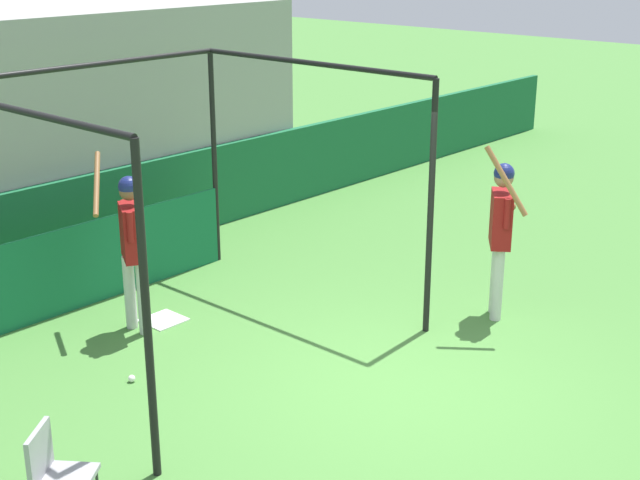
# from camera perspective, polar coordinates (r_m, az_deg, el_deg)

# --- Properties ---
(ground_plane) EXTENTS (60.00, 60.00, 0.00)m
(ground_plane) POSITION_cam_1_polar(r_m,az_deg,el_deg) (8.99, 5.03, -9.27)
(ground_plane) COLOR #477F38
(outfield_wall) EXTENTS (24.00, 0.12, 1.23)m
(outfield_wall) POSITION_cam_1_polar(r_m,az_deg,el_deg) (12.36, -14.64, 1.26)
(outfield_wall) COLOR #196038
(outfield_wall) RESTS_ON ground
(bleacher_section) EXTENTS (8.15, 4.00, 3.31)m
(bleacher_section) POSITION_cam_1_polar(r_m,az_deg,el_deg) (13.84, -19.82, 7.04)
(bleacher_section) COLOR #9E9E99
(bleacher_section) RESTS_ON ground
(batting_cage) EXTENTS (3.88, 3.57, 2.87)m
(batting_cage) POSITION_cam_1_polar(r_m,az_deg,el_deg) (10.34, -12.08, 1.51)
(batting_cage) COLOR black
(batting_cage) RESTS_ON ground
(home_plate) EXTENTS (0.44, 0.44, 0.02)m
(home_plate) POSITION_cam_1_polar(r_m,az_deg,el_deg) (10.53, -9.99, -5.06)
(home_plate) COLOR white
(home_plate) RESTS_ON ground
(player_batter) EXTENTS (0.61, 0.95, 1.96)m
(player_batter) POSITION_cam_1_polar(r_m,az_deg,el_deg) (9.95, -11.98, 0.10)
(player_batter) COLOR silver
(player_batter) RESTS_ON ground
(player_waiting) EXTENTS (0.66, 0.71, 2.10)m
(player_waiting) POSITION_cam_1_polar(r_m,az_deg,el_deg) (10.31, 11.50, 0.96)
(player_waiting) COLOR silver
(player_waiting) RESTS_ON ground
(folding_chair) EXTENTS (0.56, 0.56, 0.84)m
(folding_chair) POSITION_cam_1_polar(r_m,az_deg,el_deg) (7.04, -16.67, -13.87)
(folding_chair) COLOR #99999E
(folding_chair) RESTS_ON ground
(baseball) EXTENTS (0.07, 0.07, 0.07)m
(baseball) POSITION_cam_1_polar(r_m,az_deg,el_deg) (9.20, -11.96, -8.67)
(baseball) COLOR white
(baseball) RESTS_ON ground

